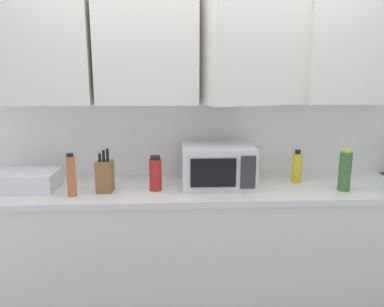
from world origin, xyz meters
The scene contains 9 objects.
wall_back_with_cabinets centered at (0.00, -0.07, 1.58)m, with size 3.68×0.51×2.60m.
counter_run centered at (0.00, -0.30, 0.45)m, with size 2.81×0.63×0.90m.
microwave centered at (0.12, -0.28, 1.04)m, with size 0.48×0.37×0.28m.
dish_rack centered at (-1.15, -0.30, 0.96)m, with size 0.38×0.30×0.12m, color silver.
knife_block centered at (-0.63, -0.37, 1.00)m, with size 0.10×0.12×0.28m.
bottle_yellow_mustard centered at (0.68, -0.23, 1.01)m, with size 0.07×0.07×0.23m.
bottle_spice_jar centered at (-0.82, -0.45, 1.03)m, with size 0.06×0.06×0.27m.
bottle_green_oil centered at (0.93, -0.43, 1.03)m, with size 0.08×0.08×0.28m.
bottle_red_sauce centered at (-0.30, -0.36, 1.01)m, with size 0.08×0.08×0.23m.
Camera 1 is at (-0.18, -2.69, 1.65)m, focal length 34.51 mm.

